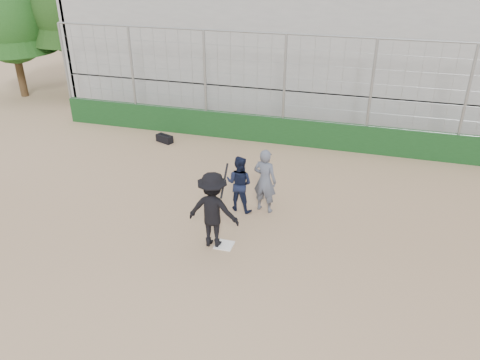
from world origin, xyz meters
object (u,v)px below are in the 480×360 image
(umpire, at_px, (265,184))
(equipment_bag, at_px, (165,139))
(catcher_crouched, at_px, (239,192))
(batter_at_plate, at_px, (213,210))

(umpire, height_order, equipment_bag, umpire)
(catcher_crouched, bearing_deg, batter_at_plate, -94.04)
(batter_at_plate, xyz_separation_m, umpire, (0.81, 1.98, -0.15))
(batter_at_plate, bearing_deg, catcher_crouched, 85.96)
(catcher_crouched, height_order, equipment_bag, catcher_crouched)
(batter_at_plate, relative_size, catcher_crouched, 1.87)
(catcher_crouched, xyz_separation_m, umpire, (0.68, 0.19, 0.28))
(batter_at_plate, distance_m, catcher_crouched, 1.85)
(batter_at_plate, distance_m, equipment_bag, 7.16)
(umpire, distance_m, equipment_bag, 6.23)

